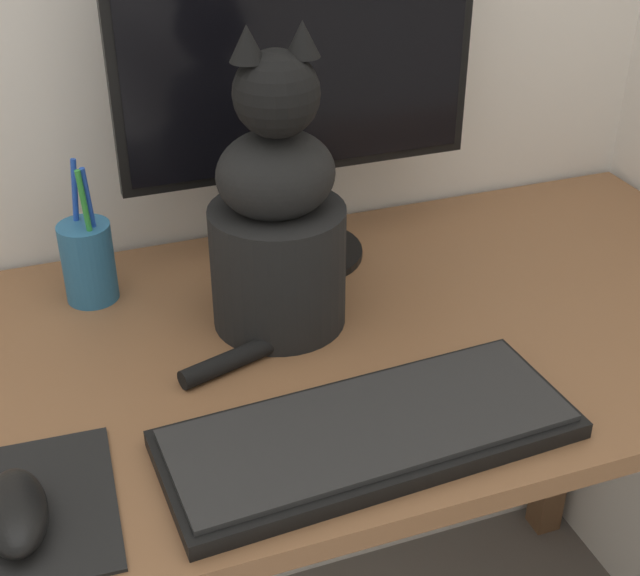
# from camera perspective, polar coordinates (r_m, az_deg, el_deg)

# --- Properties ---
(desk) EXTENTS (1.27, 0.59, 0.75)m
(desk) POSITION_cam_1_polar(r_m,az_deg,el_deg) (1.11, -1.06, -8.48)
(desk) COLOR brown
(desk) RESTS_ON ground_plane
(monitor) EXTENTS (0.46, 0.17, 0.48)m
(monitor) POSITION_cam_1_polar(r_m,az_deg,el_deg) (1.12, -1.40, 14.33)
(monitor) COLOR black
(monitor) RESTS_ON desk
(keyboard) EXTENTS (0.42, 0.18, 0.02)m
(keyboard) POSITION_cam_1_polar(r_m,az_deg,el_deg) (0.90, 3.17, -9.22)
(keyboard) COLOR black
(keyboard) RESTS_ON desk
(computer_mouse_left) EXTENTS (0.06, 0.11, 0.04)m
(computer_mouse_left) POSITION_cam_1_polar(r_m,az_deg,el_deg) (0.85, -18.93, -13.41)
(computer_mouse_left) COLOR black
(computer_mouse_left) RESTS_ON mousepad_left
(cat) EXTENTS (0.23, 0.19, 0.36)m
(cat) POSITION_cam_1_polar(r_m,az_deg,el_deg) (1.02, -2.76, 4.25)
(cat) COLOR black
(cat) RESTS_ON desk
(pen_cup) EXTENTS (0.06, 0.06, 0.18)m
(pen_cup) POSITION_cam_1_polar(r_m,az_deg,el_deg) (1.14, -14.61, 1.73)
(pen_cup) COLOR #286089
(pen_cup) RESTS_ON desk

